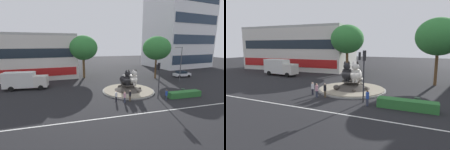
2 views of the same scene
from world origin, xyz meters
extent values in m
plane|color=black|center=(0.00, 0.00, 0.00)|extent=(160.00, 160.00, 0.00)
cube|color=silver|center=(0.00, -8.91, 0.00)|extent=(112.00, 0.20, 0.01)
cylinder|color=gray|center=(0.00, 0.00, 0.09)|extent=(9.02, 9.02, 0.18)
cylinder|color=gray|center=(0.00, 0.00, 0.24)|extent=(8.66, 8.66, 0.11)
cone|color=#423D38|center=(0.00, 0.00, 0.81)|extent=(4.81, 4.81, 1.04)
cylinder|color=#423D38|center=(0.00, 0.00, 1.27)|extent=(2.65, 2.65, 0.12)
ellipsoid|color=#423D38|center=(2.08, -0.32, 0.50)|extent=(0.51, 0.36, 0.41)
ellipsoid|color=#423D38|center=(0.87, 1.36, 0.55)|extent=(0.65, 0.66, 0.52)
ellipsoid|color=#423D38|center=(-1.15, 1.08, 0.63)|extent=(0.84, 0.81, 0.68)
ellipsoid|color=#423D38|center=(-1.50, -1.67, 0.61)|extent=(0.79, 0.83, 0.63)
ellipsoid|color=#423D38|center=(1.01, -1.86, 0.50)|extent=(0.53, 0.47, 0.42)
ellipsoid|color=black|center=(-0.65, -0.07, 2.18)|extent=(2.16, 2.69, 1.70)
cylinder|color=black|center=(-0.50, -0.51, 2.37)|extent=(1.40, 1.40, 1.06)
sphere|color=black|center=(-0.44, -0.67, 3.30)|extent=(0.93, 0.93, 0.93)
torus|color=black|center=(-0.60, 0.96, 1.50)|extent=(1.21, 1.21, 0.21)
cone|color=black|center=(-0.20, -0.59, 3.84)|extent=(0.48, 0.48, 0.38)
cone|color=black|center=(-0.69, -0.75, 3.84)|extent=(0.48, 0.48, 0.38)
cylinder|color=black|center=(-0.19, -0.81, 1.54)|extent=(0.30, 0.30, 0.42)
cylinder|color=black|center=(-0.56, -0.93, 1.54)|extent=(0.30, 0.30, 0.42)
ellipsoid|color=silver|center=(0.65, -0.14, 2.19)|extent=(1.92, 2.59, 1.71)
cylinder|color=silver|center=(0.74, -0.60, 2.38)|extent=(1.30, 1.30, 1.07)
sphere|color=silver|center=(0.77, -0.77, 3.31)|extent=(0.94, 0.94, 0.94)
torus|color=silver|center=(0.85, 0.88, 1.50)|extent=(1.25, 1.25, 0.21)
cone|color=black|center=(1.03, -0.72, 3.86)|extent=(0.45, 0.45, 0.39)
cone|color=silver|center=(0.52, -0.82, 3.86)|extent=(0.45, 0.45, 0.39)
cylinder|color=silver|center=(1.00, -0.94, 1.54)|extent=(0.30, 0.30, 0.43)
cylinder|color=silver|center=(0.62, -1.02, 1.54)|extent=(0.30, 0.30, 0.43)
cylinder|color=#2D2D33|center=(3.08, -4.69, 2.73)|extent=(0.14, 0.14, 5.47)
cube|color=black|center=(3.06, -4.47, 4.94)|extent=(0.34, 0.27, 1.05)
sphere|color=#360606|center=(3.05, -4.39, 5.26)|extent=(0.18, 0.18, 0.18)
sphere|color=orange|center=(3.05, -4.39, 4.94)|extent=(0.18, 0.18, 0.18)
sphere|color=black|center=(3.05, -4.39, 4.63)|extent=(0.18, 0.18, 0.18)
cube|color=black|center=(2.63, -4.73, 4.89)|extent=(0.23, 0.30, 0.80)
cube|color=silver|center=(-21.35, 18.58, 5.04)|extent=(27.34, 14.71, 10.08)
cube|color=#B21919|center=(-20.95, 11.97, 2.02)|extent=(25.50, 1.66, 1.81)
cube|color=#19232D|center=(-20.95, 11.99, 6.25)|extent=(24.43, 1.56, 2.02)
cube|color=#B2B2AD|center=(-21.35, 18.58, 10.33)|extent=(27.34, 14.71, 0.50)
cube|color=silver|center=(29.01, 25.99, 16.06)|extent=(21.78, 18.58, 32.12)
cube|color=#233347|center=(30.16, 18.07, 3.21)|extent=(18.34, 2.76, 2.92)
cube|color=#233347|center=(30.16, 18.07, 9.64)|extent=(18.34, 2.76, 2.92)
cube|color=#233347|center=(30.16, 18.07, 16.06)|extent=(18.34, 2.76, 2.92)
cube|color=#2D7033|center=(7.48, -5.09, 0.45)|extent=(5.46, 1.20, 0.90)
cylinder|color=brown|center=(-6.34, 13.90, 2.28)|extent=(0.56, 0.56, 4.55)
ellipsoid|color=#337F38|center=(-6.34, 13.90, 7.32)|extent=(6.92, 6.92, 5.89)
cylinder|color=brown|center=(10.29, 8.43, 2.33)|extent=(0.44, 0.44, 4.67)
ellipsoid|color=#337F38|center=(10.29, 8.43, 7.27)|extent=(6.49, 6.49, 5.52)
cylinder|color=#4C4C51|center=(13.76, 3.97, 3.79)|extent=(0.16, 0.16, 7.57)
cylinder|color=#4C4C51|center=(13.01, 4.11, 7.47)|extent=(1.52, 0.37, 0.10)
cube|color=silver|center=(12.25, 4.24, 7.37)|extent=(0.50, 0.24, 0.16)
cylinder|color=brown|center=(-1.53, -4.66, 0.39)|extent=(0.24, 0.24, 0.78)
cylinder|color=black|center=(-1.53, -4.66, 1.12)|extent=(0.33, 0.33, 0.68)
sphere|color=beige|center=(-1.53, -4.66, 1.57)|extent=(0.22, 0.22, 0.22)
cylinder|color=#33384C|center=(-2.46, -4.98, 0.38)|extent=(0.25, 0.25, 0.76)
cylinder|color=pink|center=(-2.46, -4.98, 1.09)|extent=(0.33, 0.33, 0.66)
sphere|color=tan|center=(-2.46, -4.98, 1.53)|extent=(0.22, 0.22, 0.22)
cylinder|color=black|center=(-3.49, -4.24, 0.37)|extent=(0.24, 0.24, 0.74)
cylinder|color=silver|center=(-3.49, -4.24, 1.06)|extent=(0.32, 0.32, 0.64)
sphere|color=beige|center=(-3.49, -4.24, 1.49)|extent=(0.21, 0.21, 0.21)
cylinder|color=#33384C|center=(3.83, -5.71, 0.38)|extent=(0.25, 0.25, 0.75)
cylinder|color=#284CB2|center=(3.83, -5.71, 1.08)|extent=(0.33, 0.33, 0.65)
sphere|color=brown|center=(3.83, -5.71, 1.51)|extent=(0.22, 0.22, 0.22)
cube|color=silver|center=(17.61, 7.97, 0.64)|extent=(4.26, 1.76, 0.64)
cube|color=#19232D|center=(17.40, 7.97, 1.22)|extent=(2.39, 1.54, 0.51)
cylinder|color=black|center=(19.01, 8.84, 0.32)|extent=(0.64, 0.23, 0.64)
cylinder|color=black|center=(19.02, 7.12, 0.32)|extent=(0.64, 0.23, 0.64)
cylinder|color=black|center=(16.21, 8.82, 0.32)|extent=(0.64, 0.23, 0.64)
cylinder|color=black|center=(16.22, 7.10, 0.32)|extent=(0.64, 0.23, 0.64)
cube|color=silver|center=(-14.97, 5.99, 1.45)|extent=(2.39, 2.29, 2.01)
cube|color=silver|center=(-18.68, 6.28, 1.83)|extent=(5.35, 2.53, 2.77)
cylinder|color=black|center=(-14.81, 7.04, 0.45)|extent=(0.92, 0.37, 0.90)
cylinder|color=black|center=(-14.98, 4.92, 0.45)|extent=(0.92, 0.37, 0.90)
cylinder|color=black|center=(-19.70, 7.43, 0.45)|extent=(0.92, 0.37, 0.90)
cylinder|color=black|center=(-19.87, 5.31, 0.45)|extent=(0.92, 0.37, 0.90)
cylinder|color=#2D4233|center=(8.32, -3.77, 0.45)|extent=(0.56, 0.56, 0.90)
camera|label=1|loc=(-9.84, -24.96, 8.22)|focal=25.22mm
camera|label=2|loc=(8.90, -23.60, 5.94)|focal=30.67mm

